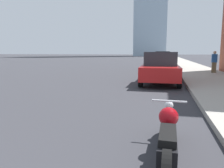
% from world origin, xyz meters
% --- Properties ---
extents(sidewalk, '(3.34, 240.00, 0.15)m').
position_xyz_m(sidewalk, '(5.51, 40.00, 0.07)').
color(sidewalk, '#9E998E').
rests_on(sidewalk, ground_plane).
extents(motorcycle, '(0.62, 2.54, 0.75)m').
position_xyz_m(motorcycle, '(2.90, 4.64, 0.37)').
color(motorcycle, black).
rests_on(motorcycle, ground_plane).
extents(parked_car_red, '(1.96, 4.28, 1.63)m').
position_xyz_m(parked_car_red, '(2.61, 12.91, 0.81)').
color(parked_car_red, red).
rests_on(parked_car_red, ground_plane).
extents(parked_car_black, '(1.87, 3.91, 1.73)m').
position_xyz_m(parked_car_black, '(2.59, 24.71, 0.87)').
color(parked_car_black, black).
rests_on(parked_car_black, ground_plane).
extents(parked_car_green, '(1.93, 4.33, 1.58)m').
position_xyz_m(parked_car_green, '(2.81, 35.61, 0.79)').
color(parked_car_green, '#1E6B33').
rests_on(parked_car_green, ground_plane).
extents(parked_car_white, '(1.86, 3.81, 1.62)m').
position_xyz_m(parked_car_white, '(2.86, 47.60, 0.82)').
color(parked_car_white, silver).
rests_on(parked_car_white, ground_plane).
extents(pedestrian, '(0.36, 0.22, 1.57)m').
position_xyz_m(pedestrian, '(6.31, 18.54, 0.94)').
color(pedestrian, brown).
rests_on(pedestrian, sidewalk).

